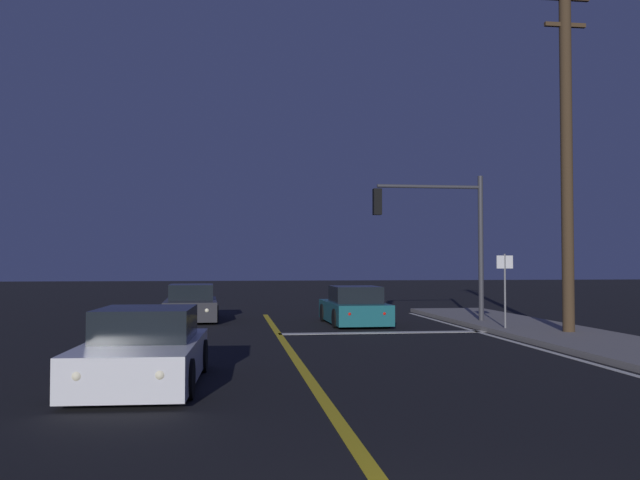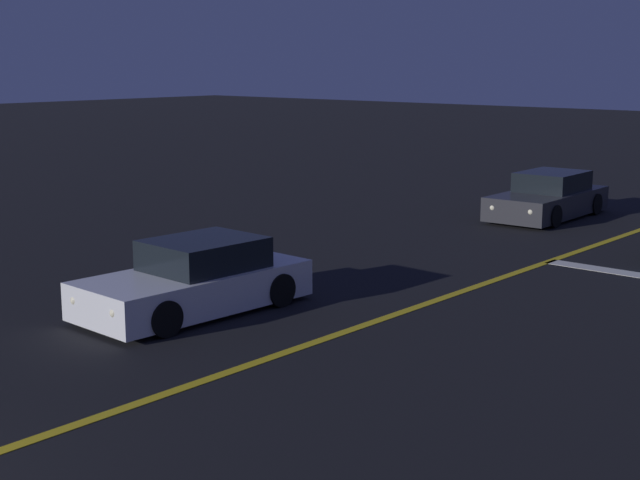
% 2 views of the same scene
% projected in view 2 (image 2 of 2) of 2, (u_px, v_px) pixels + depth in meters
% --- Properties ---
extents(lane_line_center, '(0.20, 30.83, 0.01)m').
position_uv_depth(lane_line_center, '(341.00, 333.00, 15.76)').
color(lane_line_center, gold).
rests_on(lane_line_center, ground).
extents(car_lead_oncoming_white, '(2.14, 4.46, 1.34)m').
position_uv_depth(car_lead_oncoming_white, '(196.00, 280.00, 17.08)').
color(car_lead_oncoming_white, silver).
rests_on(car_lead_oncoming_white, ground).
extents(car_parked_curb_charcoal, '(2.09, 4.67, 1.34)m').
position_uv_depth(car_parked_curb_charcoal, '(548.00, 198.00, 27.24)').
color(car_parked_curb_charcoal, '#2D2D33').
rests_on(car_parked_curb_charcoal, ground).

